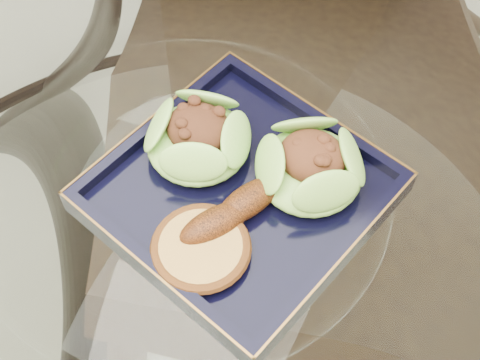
% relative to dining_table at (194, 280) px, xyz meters
% --- Properties ---
extents(dining_table, '(1.13, 1.13, 0.77)m').
position_rel_dining_table_xyz_m(dining_table, '(0.00, 0.00, 0.00)').
color(dining_table, white).
rests_on(dining_table, ground).
extents(dining_chair, '(0.51, 0.51, 0.90)m').
position_rel_dining_table_xyz_m(dining_chair, '(-0.07, 0.36, -0.09)').
color(dining_chair, '#332011').
rests_on(dining_chair, ground).
extents(navy_plate, '(0.33, 0.33, 0.02)m').
position_rel_dining_table_xyz_m(navy_plate, '(0.04, 0.04, 0.17)').
color(navy_plate, black).
rests_on(navy_plate, dining_table).
extents(lettuce_wrap_left, '(0.13, 0.13, 0.04)m').
position_rel_dining_table_xyz_m(lettuce_wrap_left, '(-0.02, 0.07, 0.20)').
color(lettuce_wrap_left, '#54942B').
rests_on(lettuce_wrap_left, navy_plate).
extents(lettuce_wrap_right, '(0.14, 0.14, 0.04)m').
position_rel_dining_table_xyz_m(lettuce_wrap_right, '(0.10, 0.09, 0.20)').
color(lettuce_wrap_right, '#71AC31').
rests_on(lettuce_wrap_right, navy_plate).
extents(roasted_plantain, '(0.10, 0.16, 0.03)m').
position_rel_dining_table_xyz_m(roasted_plantain, '(0.06, 0.03, 0.20)').
color(roasted_plantain, '#5C2709').
rests_on(roasted_plantain, navy_plate).
extents(crumb_patty, '(0.10, 0.10, 0.02)m').
position_rel_dining_table_xyz_m(crumb_patty, '(0.04, -0.04, 0.19)').
color(crumb_patty, gold).
rests_on(crumb_patty, navy_plate).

